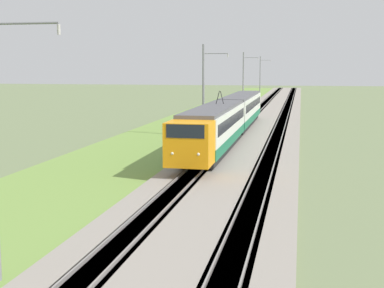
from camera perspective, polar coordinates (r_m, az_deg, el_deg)
ballast_main at (r=59.96m, az=5.12°, el=1.63°), size 240.00×4.40×0.30m
ballast_adjacent at (r=59.64m, az=9.32°, el=1.52°), size 240.00×4.40×0.30m
track_main at (r=59.96m, az=5.12°, el=1.64°), size 240.00×1.57×0.45m
track_adjacent at (r=59.64m, az=9.32°, el=1.53°), size 240.00×1.57×0.45m
grass_verge at (r=61.06m, az=-1.09°, el=1.70°), size 240.00×9.99×0.12m
passenger_train at (r=51.21m, az=4.07°, el=3.00°), size 39.86×2.89×5.02m
catenary_mast_mid at (r=52.87m, az=1.28°, el=5.78°), size 0.22×2.56×9.19m
catenary_mast_far at (r=89.60m, az=5.52°, el=6.81°), size 0.22×2.56×9.44m
catenary_mast_distant at (r=126.54m, az=7.30°, el=7.18°), size 0.22×2.56×9.50m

